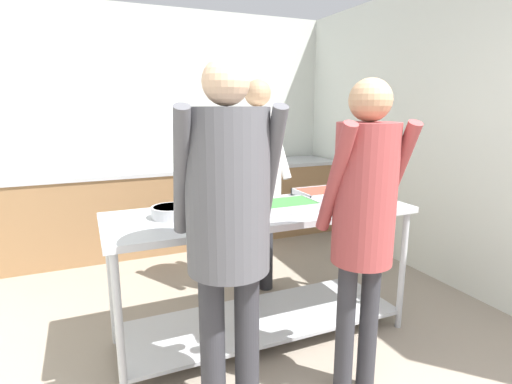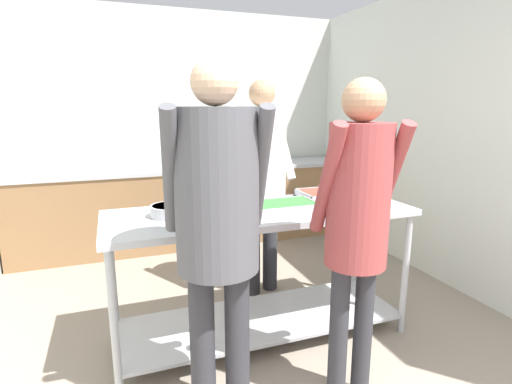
# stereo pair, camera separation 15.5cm
# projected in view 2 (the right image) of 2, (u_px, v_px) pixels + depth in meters

# --- Properties ---
(wall_rear) EXTENTS (3.95, 0.06, 2.65)m
(wall_rear) POSITION_uv_depth(u_px,v_px,m) (184.00, 127.00, 4.77)
(wall_rear) COLOR silver
(wall_rear) RESTS_ON ground_plane
(wall_right) EXTENTS (0.06, 4.39, 2.65)m
(wall_right) POSITION_uv_depth(u_px,v_px,m) (451.00, 135.00, 3.46)
(wall_right) COLOR silver
(wall_right) RESTS_ON ground_plane
(back_counter) EXTENTS (3.79, 0.65, 0.90)m
(back_counter) POSITION_uv_depth(u_px,v_px,m) (193.00, 204.00, 4.62)
(back_counter) COLOR olive
(back_counter) RESTS_ON ground_plane
(serving_counter) EXTENTS (2.00, 0.71, 0.91)m
(serving_counter) POSITION_uv_depth(u_px,v_px,m) (261.00, 252.00, 2.68)
(serving_counter) COLOR #ADAFB5
(serving_counter) RESTS_ON ground_plane
(sauce_pan) EXTENTS (0.38, 0.24, 0.07)m
(sauce_pan) POSITION_uv_depth(u_px,v_px,m) (170.00, 210.00, 2.46)
(sauce_pan) COLOR #ADAFB5
(sauce_pan) RESTS_ON serving_counter
(plate_stack) EXTENTS (0.23, 0.23, 0.04)m
(plate_stack) POSITION_uv_depth(u_px,v_px,m) (235.00, 219.00, 2.34)
(plate_stack) COLOR white
(plate_stack) RESTS_ON serving_counter
(serving_tray_vegetables) EXTENTS (0.44, 0.28, 0.05)m
(serving_tray_vegetables) POSITION_uv_depth(u_px,v_px,m) (282.00, 207.00, 2.60)
(serving_tray_vegetables) COLOR #ADAFB5
(serving_tray_vegetables) RESTS_ON serving_counter
(serving_tray_roast) EXTENTS (0.39, 0.30, 0.05)m
(serving_tray_roast) POSITION_uv_depth(u_px,v_px,m) (326.00, 194.00, 2.95)
(serving_tray_roast) COLOR #ADAFB5
(serving_tray_roast) RESTS_ON serving_counter
(guest_serving_left) EXTENTS (0.44, 0.37, 1.71)m
(guest_serving_left) POSITION_uv_depth(u_px,v_px,m) (358.00, 209.00, 1.99)
(guest_serving_left) COLOR #2D2D33
(guest_serving_left) RESTS_ON ground_plane
(guest_serving_right) EXTENTS (0.52, 0.39, 1.78)m
(guest_serving_right) POSITION_uv_depth(u_px,v_px,m) (217.00, 211.00, 1.84)
(guest_serving_right) COLOR #2D2D33
(guest_serving_right) RESTS_ON ground_plane
(cook_behind_counter) EXTENTS (0.54, 0.43, 1.77)m
(cook_behind_counter) POSITION_uv_depth(u_px,v_px,m) (262.00, 166.00, 3.24)
(cook_behind_counter) COLOR #2D2D33
(cook_behind_counter) RESTS_ON ground_plane
(water_bottle) EXTENTS (0.06, 0.06, 0.31)m
(water_bottle) POSITION_uv_depth(u_px,v_px,m) (245.00, 151.00, 4.77)
(water_bottle) COLOR brown
(water_bottle) RESTS_ON back_counter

